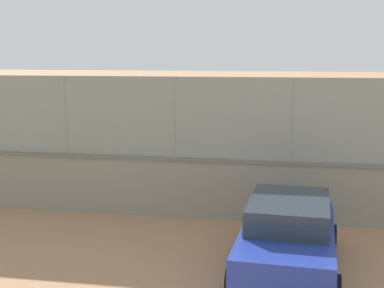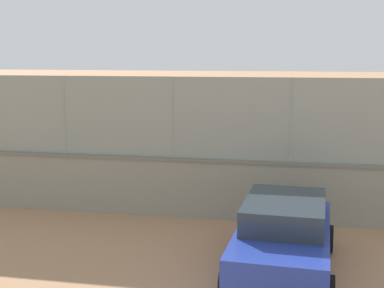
{
  "view_description": "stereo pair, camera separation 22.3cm",
  "coord_description": "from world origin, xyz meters",
  "px_view_note": "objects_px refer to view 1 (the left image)",
  "views": [
    {
      "loc": [
        -4.39,
        23.48,
        4.37
      ],
      "look_at": [
        -0.52,
        6.08,
        1.39
      ],
      "focal_mm": 49.53,
      "sensor_mm": 36.0,
      "label": 1
    },
    {
      "loc": [
        -4.6,
        23.43,
        4.37
      ],
      "look_at": [
        -0.52,
        6.08,
        1.39
      ],
      "focal_mm": 49.53,
      "sensor_mm": 36.0,
      "label": 2
    }
  ],
  "objects_px": {
    "player_foreground_swinging": "(244,128)",
    "spare_ball_by_wall": "(338,213)",
    "player_baseline_waiting": "(226,154)",
    "sports_ball": "(212,138)",
    "courtside_bench": "(239,190)",
    "player_crossing_court": "(113,160)",
    "parked_car_blue": "(288,234)"
  },
  "relations": [
    {
      "from": "player_crossing_court",
      "to": "sports_ball",
      "type": "height_order",
      "value": "player_crossing_court"
    },
    {
      "from": "sports_ball",
      "to": "courtside_bench",
      "type": "xyz_separation_m",
      "value": [
        -2.15,
        7.34,
        -0.37
      ]
    },
    {
      "from": "player_foreground_swinging",
      "to": "player_crossing_court",
      "type": "height_order",
      "value": "player_crossing_court"
    },
    {
      "from": "player_crossing_court",
      "to": "sports_ball",
      "type": "relative_size",
      "value": 14.9
    },
    {
      "from": "parked_car_blue",
      "to": "player_baseline_waiting",
      "type": "bearing_deg",
      "value": -72.33
    },
    {
      "from": "player_foreground_swinging",
      "to": "player_baseline_waiting",
      "type": "distance_m",
      "value": 6.61
    },
    {
      "from": "courtside_bench",
      "to": "sports_ball",
      "type": "bearing_deg",
      "value": -73.66
    },
    {
      "from": "player_foreground_swinging",
      "to": "parked_car_blue",
      "type": "relative_size",
      "value": 0.39
    },
    {
      "from": "courtside_bench",
      "to": "parked_car_blue",
      "type": "distance_m",
      "value": 4.95
    },
    {
      "from": "player_crossing_court",
      "to": "courtside_bench",
      "type": "bearing_deg",
      "value": 168.15
    },
    {
      "from": "player_foreground_swinging",
      "to": "player_baseline_waiting",
      "type": "xyz_separation_m",
      "value": [
        -0.17,
        6.61,
        -0.06
      ]
    },
    {
      "from": "player_foreground_swinging",
      "to": "spare_ball_by_wall",
      "type": "bearing_deg",
      "value": 110.64
    },
    {
      "from": "player_foreground_swinging",
      "to": "parked_car_blue",
      "type": "bearing_deg",
      "value": 100.47
    },
    {
      "from": "sports_ball",
      "to": "parked_car_blue",
      "type": "relative_size",
      "value": 0.03
    },
    {
      "from": "player_baseline_waiting",
      "to": "parked_car_blue",
      "type": "relative_size",
      "value": 0.37
    },
    {
      "from": "player_foreground_swinging",
      "to": "player_crossing_court",
      "type": "distance_m",
      "value": 9.48
    },
    {
      "from": "player_baseline_waiting",
      "to": "player_crossing_court",
      "type": "relative_size",
      "value": 0.92
    },
    {
      "from": "player_crossing_court",
      "to": "player_foreground_swinging",
      "type": "bearing_deg",
      "value": -109.78
    },
    {
      "from": "player_foreground_swinging",
      "to": "player_baseline_waiting",
      "type": "relative_size",
      "value": 1.06
    },
    {
      "from": "spare_ball_by_wall",
      "to": "player_crossing_court",
      "type": "bearing_deg",
      "value": -11.11
    },
    {
      "from": "player_foreground_swinging",
      "to": "sports_ball",
      "type": "bearing_deg",
      "value": 66.18
    },
    {
      "from": "courtside_bench",
      "to": "parked_car_blue",
      "type": "relative_size",
      "value": 0.38
    },
    {
      "from": "player_foreground_swinging",
      "to": "spare_ball_by_wall",
      "type": "xyz_separation_m",
      "value": [
        -3.88,
        10.31,
        -0.89
      ]
    },
    {
      "from": "player_baseline_waiting",
      "to": "parked_car_blue",
      "type": "distance_m",
      "value": 8.26
    },
    {
      "from": "sports_ball",
      "to": "courtside_bench",
      "type": "relative_size",
      "value": 0.07
    },
    {
      "from": "sports_ball",
      "to": "player_crossing_court",
      "type": "bearing_deg",
      "value": 71.82
    },
    {
      "from": "player_baseline_waiting",
      "to": "sports_ball",
      "type": "bearing_deg",
      "value": -73.04
    },
    {
      "from": "player_baseline_waiting",
      "to": "courtside_bench",
      "type": "height_order",
      "value": "player_baseline_waiting"
    },
    {
      "from": "player_crossing_court",
      "to": "courtside_bench",
      "type": "xyz_separation_m",
      "value": [
        -4.27,
        0.9,
        -0.54
      ]
    },
    {
      "from": "player_crossing_court",
      "to": "parked_car_blue",
      "type": "height_order",
      "value": "player_crossing_court"
    },
    {
      "from": "player_crossing_court",
      "to": "courtside_bench",
      "type": "height_order",
      "value": "player_crossing_court"
    },
    {
      "from": "player_foreground_swinging",
      "to": "sports_ball",
      "type": "height_order",
      "value": "player_foreground_swinging"
    }
  ]
}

